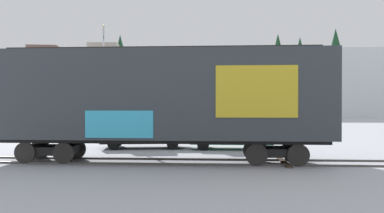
% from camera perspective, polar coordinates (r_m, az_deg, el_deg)
% --- Properties ---
extents(ground_plane, '(260.00, 260.00, 0.00)m').
position_cam_1_polar(ground_plane, '(17.09, -9.60, -8.23)').
color(ground_plane, '#B2B5BC').
extents(track, '(60.00, 2.56, 0.08)m').
position_cam_1_polar(track, '(16.72, -1.90, -8.28)').
color(track, '#4C4742').
rests_on(track, ground_plane).
extents(freight_car, '(14.55, 3.07, 5.07)m').
position_cam_1_polar(freight_car, '(16.62, -4.69, 1.49)').
color(freight_car, '#33383D').
rests_on(freight_car, ground_plane).
extents(flagpole, '(0.48, 1.34, 8.25)m').
position_cam_1_polar(flagpole, '(27.82, -13.18, 5.83)').
color(flagpole, silver).
rests_on(flagpole, ground_plane).
extents(hillside, '(123.88, 39.04, 17.92)m').
position_cam_1_polar(hillside, '(91.67, 1.15, 2.95)').
color(hillside, silver).
rests_on(hillside, ground_plane).
extents(parked_car_black, '(4.99, 2.46, 1.57)m').
position_cam_1_polar(parked_car_black, '(22.07, -7.38, -4.21)').
color(parked_car_black, black).
rests_on(parked_car_black, ground_plane).
extents(parked_car_green, '(4.57, 2.05, 1.54)m').
position_cam_1_polar(parked_car_green, '(21.57, 5.72, -4.31)').
color(parked_car_green, '#1E5933').
rests_on(parked_car_green, ground_plane).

